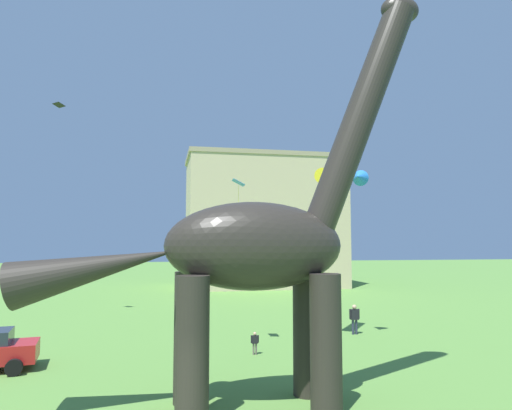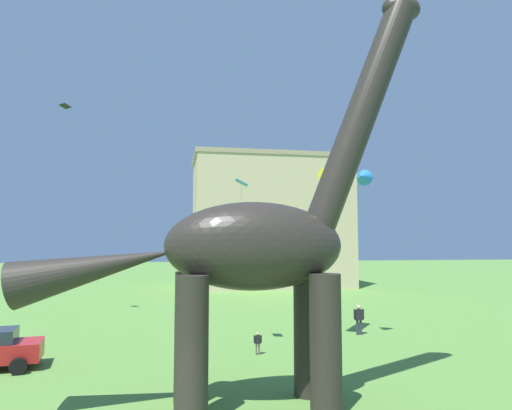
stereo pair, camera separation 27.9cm
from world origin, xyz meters
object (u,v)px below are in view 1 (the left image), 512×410
kite_near_high (59,105)px  kite_apex (336,179)px  kite_high_left (238,183)px  person_vendor_side (255,341)px  dinosaur_sculpture (253,246)px  person_watching_child (354,316)px

kite_near_high → kite_apex: bearing=-31.1°
kite_high_left → kite_apex: kite_apex is taller
kite_high_left → kite_apex: size_ratio=0.37×
person_vendor_side → kite_near_high: kite_near_high is taller
kite_near_high → kite_apex: (15.93, -9.62, -5.92)m
dinosaur_sculpture → kite_apex: dinosaur_sculpture is taller
person_watching_child → kite_apex: 7.63m
person_vendor_side → kite_apex: size_ratio=0.34×
person_watching_child → kite_near_high: kite_near_high is taller
person_watching_child → kite_near_high: 23.42m
kite_near_high → person_vendor_side: bearing=-46.5°
dinosaur_sculpture → person_vendor_side: size_ratio=13.54×
person_vendor_side → kite_near_high: size_ratio=1.07×
person_vendor_side → kite_apex: (4.78, 2.12, 7.74)m
dinosaur_sculpture → kite_apex: 11.21m
kite_near_high → kite_apex: 19.53m
person_vendor_side → kite_apex: 9.34m
person_watching_child → kite_high_left: 9.98m
person_watching_child → kite_high_left: size_ratio=1.44×
person_watching_child → kite_apex: (-1.46, -1.31, 7.38)m
person_vendor_side → kite_near_high: 21.19m
dinosaur_sculpture → kite_high_left: dinosaur_sculpture is taller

